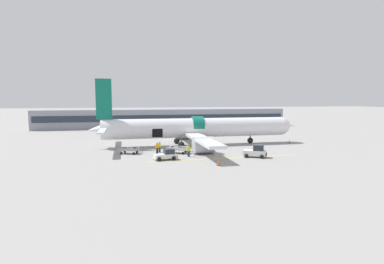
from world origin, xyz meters
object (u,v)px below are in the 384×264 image
at_px(airplane, 194,129).
at_px(ground_crew_loader_b, 202,144).
at_px(baggage_tug_lead, 166,155).
at_px(suitcase_on_tarmac_spare, 165,154).
at_px(ground_crew_driver, 189,150).
at_px(ground_crew_loader_a, 160,147).
at_px(baggage_cart_queued, 129,151).
at_px(baggage_tug_mid, 256,152).
at_px(baggage_cart_loading, 178,150).
at_px(ground_crew_supervisor, 157,147).

relative_size(airplane, ground_crew_loader_b, 20.02).
distance_m(baggage_tug_lead, suitcase_on_tarmac_spare, 2.60).
relative_size(airplane, suitcase_on_tarmac_spare, 46.04).
height_order(airplane, ground_crew_driver, airplane).
distance_m(baggage_tug_lead, ground_crew_loader_a, 5.69).
relative_size(airplane, baggage_cart_queued, 9.95).
bearing_deg(baggage_cart_queued, baggage_tug_lead, -49.64).
relative_size(baggage_tug_mid, ground_crew_loader_a, 2.10).
height_order(baggage_tug_lead, baggage_cart_loading, baggage_tug_lead).
distance_m(airplane, ground_crew_loader_b, 5.50).
bearing_deg(baggage_tug_lead, ground_crew_driver, 24.61).
bearing_deg(baggage_tug_mid, airplane, 114.90).
bearing_deg(baggage_tug_lead, ground_crew_supervisor, 98.52).
height_order(ground_crew_loader_a, ground_crew_loader_b, ground_crew_loader_b).
bearing_deg(baggage_cart_loading, ground_crew_loader_a, 152.95).
bearing_deg(airplane, ground_crew_driver, -107.41).
height_order(baggage_tug_mid, ground_crew_loader_a, baggage_tug_mid).
bearing_deg(airplane, ground_crew_loader_a, -139.06).
xyz_separation_m(ground_crew_loader_a, suitcase_on_tarmac_spare, (0.44, -3.10, -0.52)).
xyz_separation_m(baggage_cart_queued, ground_crew_loader_b, (11.25, 0.84, 0.47)).
height_order(ground_crew_loader_b, ground_crew_driver, ground_crew_loader_b).
relative_size(baggage_cart_queued, suitcase_on_tarmac_spare, 4.63).
relative_size(airplane, ground_crew_driver, 21.56).
relative_size(ground_crew_loader_b, ground_crew_supervisor, 0.99).
bearing_deg(ground_crew_loader_b, ground_crew_driver, -123.24).
bearing_deg(suitcase_on_tarmac_spare, baggage_tug_mid, -16.57).
xyz_separation_m(baggage_cart_loading, suitcase_on_tarmac_spare, (-2.18, -1.77, -0.20)).
bearing_deg(suitcase_on_tarmac_spare, ground_crew_driver, -18.12).
bearing_deg(ground_crew_driver, ground_crew_loader_a, 131.03).
xyz_separation_m(ground_crew_loader_a, ground_crew_supervisor, (-0.46, -0.98, 0.09)).
bearing_deg(ground_crew_loader_b, baggage_tug_lead, -135.66).
distance_m(baggage_tug_lead, baggage_tug_mid, 12.36).
bearing_deg(baggage_tug_lead, baggage_cart_queued, 130.36).
bearing_deg(airplane, baggage_cart_queued, -151.93).
height_order(baggage_cart_loading, ground_crew_supervisor, ground_crew_supervisor).
relative_size(baggage_cart_queued, ground_crew_supervisor, 2.00).
bearing_deg(baggage_cart_queued, ground_crew_supervisor, -11.88).
distance_m(baggage_tug_lead, ground_crew_loader_b, 9.15).
xyz_separation_m(baggage_tug_lead, baggage_cart_loading, (2.38, 4.34, -0.08)).
bearing_deg(baggage_tug_mid, baggage_cart_queued, 158.88).
relative_size(airplane, baggage_cart_loading, 9.19).
xyz_separation_m(baggage_tug_mid, ground_crew_loader_a, (-12.56, 6.71, 0.10)).
bearing_deg(ground_crew_loader_b, suitcase_on_tarmac_spare, -148.96).
distance_m(ground_crew_loader_b, ground_crew_supervisor, 7.44).
bearing_deg(suitcase_on_tarmac_spare, baggage_cart_loading, 39.02).
relative_size(baggage_tug_mid, baggage_cart_queued, 0.95).
bearing_deg(ground_crew_driver, baggage_cart_queued, 153.61).
distance_m(baggage_tug_mid, ground_crew_driver, 9.32).
distance_m(ground_crew_loader_b, ground_crew_driver, 5.80).
height_order(baggage_cart_queued, suitcase_on_tarmac_spare, baggage_cart_queued).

